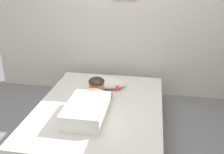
{
  "coord_description": "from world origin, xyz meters",
  "views": [
    {
      "loc": [
        0.45,
        -2.39,
        1.86
      ],
      "look_at": [
        -0.04,
        0.52,
        0.63
      ],
      "focal_mm": 40.63,
      "sensor_mm": 36.0,
      "label": 1
    }
  ],
  "objects_px": {
    "coffee_cup": "(117,87)",
    "cell_phone": "(73,119)",
    "pillow": "(107,83)",
    "person_lying": "(90,103)",
    "bed": "(100,119)"
  },
  "relations": [
    {
      "from": "bed",
      "to": "person_lying",
      "type": "height_order",
      "value": "person_lying"
    },
    {
      "from": "coffee_cup",
      "to": "cell_phone",
      "type": "distance_m",
      "value": 0.88
    },
    {
      "from": "person_lying",
      "to": "coffee_cup",
      "type": "height_order",
      "value": "person_lying"
    },
    {
      "from": "coffee_cup",
      "to": "cell_phone",
      "type": "bearing_deg",
      "value": -114.23
    },
    {
      "from": "cell_phone",
      "to": "bed",
      "type": "bearing_deg",
      "value": 57.4
    },
    {
      "from": "bed",
      "to": "cell_phone",
      "type": "bearing_deg",
      "value": -122.6
    },
    {
      "from": "person_lying",
      "to": "bed",
      "type": "bearing_deg",
      "value": 64.47
    },
    {
      "from": "bed",
      "to": "coffee_cup",
      "type": "distance_m",
      "value": 0.52
    },
    {
      "from": "bed",
      "to": "pillow",
      "type": "bearing_deg",
      "value": 91.21
    },
    {
      "from": "person_lying",
      "to": "coffee_cup",
      "type": "xyz_separation_m",
      "value": [
        0.21,
        0.62,
        -0.07
      ]
    },
    {
      "from": "pillow",
      "to": "coffee_cup",
      "type": "bearing_deg",
      "value": -30.69
    },
    {
      "from": "bed",
      "to": "coffee_cup",
      "type": "relative_size",
      "value": 15.84
    },
    {
      "from": "bed",
      "to": "coffee_cup",
      "type": "height_order",
      "value": "coffee_cup"
    },
    {
      "from": "bed",
      "to": "coffee_cup",
      "type": "bearing_deg",
      "value": 73.17
    },
    {
      "from": "pillow",
      "to": "person_lying",
      "type": "height_order",
      "value": "person_lying"
    }
  ]
}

